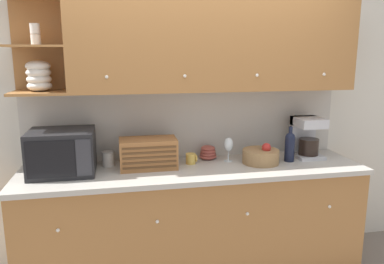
{
  "coord_description": "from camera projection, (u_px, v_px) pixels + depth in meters",
  "views": [
    {
      "loc": [
        -0.59,
        -3.17,
        1.83
      ],
      "look_at": [
        0.0,
        -0.23,
        1.2
      ],
      "focal_mm": 35.0,
      "sensor_mm": 36.0,
      "label": 1
    }
  ],
  "objects": [
    {
      "name": "backsplash_panel",
      "position": [
        187.0,
        124.0,
        3.27
      ],
      "size": [
        2.74,
        0.01,
        0.6
      ],
      "color": "#B7B2A8",
      "rests_on": "counter_unit"
    },
    {
      "name": "upper_cabinets",
      "position": [
        209.0,
        45.0,
        3.01
      ],
      "size": [
        2.74,
        0.36,
        0.73
      ],
      "color": "#A36B38",
      "rests_on": "backsplash_panel"
    },
    {
      "name": "storage_canister",
      "position": [
        108.0,
        159.0,
        3.04
      ],
      "size": [
        0.11,
        0.11,
        0.12
      ],
      "color": "silver",
      "rests_on": "counter_unit"
    },
    {
      "name": "fruit_basket",
      "position": [
        261.0,
        156.0,
        3.13
      ],
      "size": [
        0.3,
        0.3,
        0.18
      ],
      "color": "#937047",
      "rests_on": "counter_unit"
    },
    {
      "name": "bowl_stack_on_counter",
      "position": [
        208.0,
        153.0,
        3.25
      ],
      "size": [
        0.15,
        0.15,
        0.12
      ],
      "color": "#9E473D",
      "rests_on": "counter_unit"
    },
    {
      "name": "bread_box",
      "position": [
        148.0,
        153.0,
        2.99
      ],
      "size": [
        0.45,
        0.26,
        0.24
      ],
      "color": "#996033",
      "rests_on": "counter_unit"
    },
    {
      "name": "counter_unit",
      "position": [
        194.0,
        220.0,
        3.12
      ],
      "size": [
        2.76,
        0.68,
        0.93
      ],
      "color": "#A36B38",
      "rests_on": "ground_plane"
    },
    {
      "name": "wine_glass",
      "position": [
        229.0,
        145.0,
        3.17
      ],
      "size": [
        0.08,
        0.08,
        0.21
      ],
      "color": "silver",
      "rests_on": "counter_unit"
    },
    {
      "name": "microwave",
      "position": [
        62.0,
        152.0,
        2.84
      ],
      "size": [
        0.48,
        0.41,
        0.34
      ],
      "color": "black",
      "rests_on": "counter_unit"
    },
    {
      "name": "wall_back",
      "position": [
        186.0,
        115.0,
        3.29
      ],
      "size": [
        5.14,
        0.06,
        2.6
      ],
      "color": "beige",
      "rests_on": "ground_plane"
    },
    {
      "name": "coffee_maker",
      "position": [
        306.0,
        137.0,
        3.31
      ],
      "size": [
        0.23,
        0.27,
        0.35
      ],
      "color": "#B7B7BC",
      "rests_on": "counter_unit"
    },
    {
      "name": "wine_bottle",
      "position": [
        290.0,
        146.0,
        3.17
      ],
      "size": [
        0.08,
        0.08,
        0.3
      ],
      "color": "black",
      "rests_on": "counter_unit"
    },
    {
      "name": "mug",
      "position": [
        191.0,
        159.0,
        3.11
      ],
      "size": [
        0.09,
        0.08,
        0.09
      ],
      "color": "gold",
      "rests_on": "counter_unit"
    },
    {
      "name": "ground_plane",
      "position": [
        187.0,
        251.0,
        3.53
      ],
      "size": [
        24.0,
        24.0,
        0.0
      ],
      "primitive_type": "plane",
      "color": "slate"
    }
  ]
}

